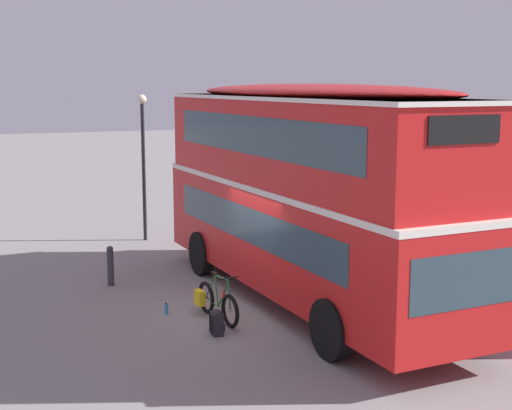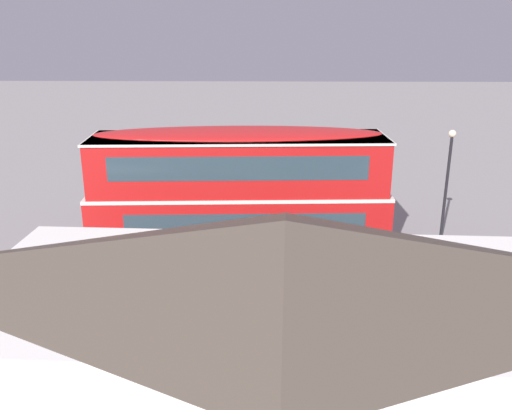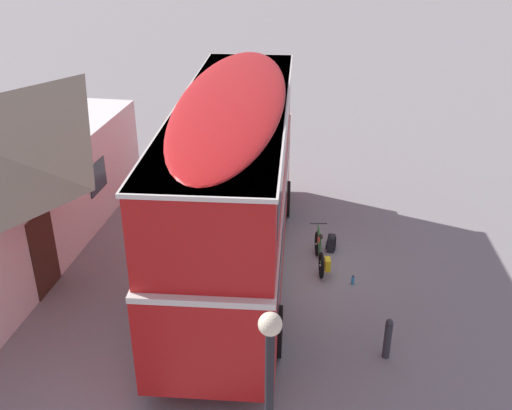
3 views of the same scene
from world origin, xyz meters
The scene contains 7 objects.
ground_plane centered at (0.00, 0.00, 0.00)m, with size 120.00×120.00×0.00m, color gray.
double_decker_bus centered at (-0.17, 1.15, 2.64)m, with size 10.37×2.99×4.79m.
touring_bicycle centered at (0.21, -1.04, 0.37)m, with size 1.76×0.60×1.01m.
backpack_on_ground centered at (1.08, -1.32, 0.25)m, with size 0.34×0.28×0.49m.
water_bottle_blue_sports centered at (-0.51, -1.88, 0.11)m, with size 0.08×0.08×0.24m.
street_lamp centered at (-7.88, -0.49, 2.77)m, with size 0.28×0.28×4.46m.
kerb_bollard centered at (-3.16, -2.51, 0.50)m, with size 0.16×0.16×0.97m.
Camera 1 is at (13.73, -5.75, 4.78)m, focal length 50.82 mm.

